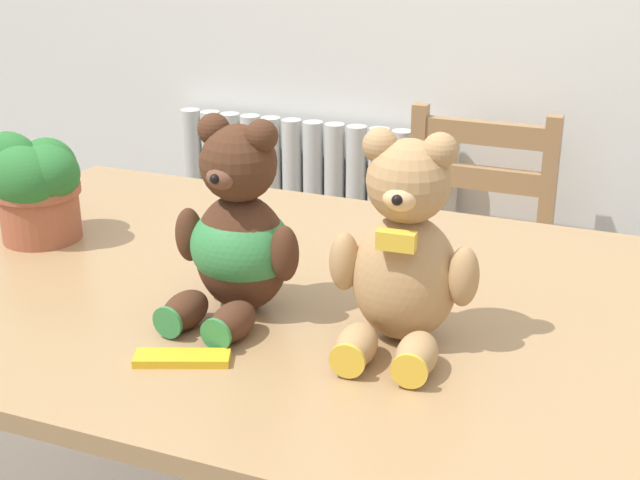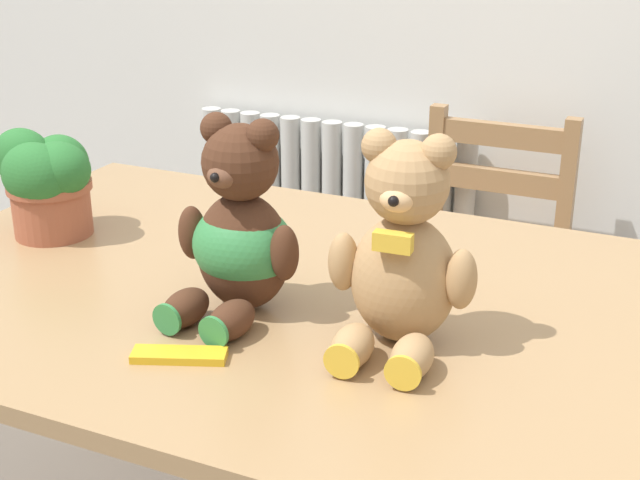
# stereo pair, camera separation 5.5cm
# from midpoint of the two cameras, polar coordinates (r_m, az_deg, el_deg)

# --- Properties ---
(radiator) EXTENTS (0.88, 0.10, 0.77)m
(radiator) POSITION_cam_midpoint_polar(r_m,az_deg,el_deg) (2.74, -1.02, -0.92)
(radiator) COLOR beige
(radiator) RESTS_ON ground_plane
(dining_table) EXTENTS (1.58, 0.97, 0.76)m
(dining_table) POSITION_cam_midpoint_polar(r_m,az_deg,el_deg) (1.53, -0.97, -6.50)
(dining_table) COLOR #9E7A51
(dining_table) RESTS_ON ground_plane
(wooden_chair_behind) EXTENTS (0.39, 0.43, 0.86)m
(wooden_chair_behind) POSITION_cam_midpoint_polar(r_m,az_deg,el_deg) (2.36, 8.52, -2.55)
(wooden_chair_behind) COLOR #997047
(wooden_chair_behind) RESTS_ON ground_plane
(teddy_bear_left) EXTENTS (0.22, 0.23, 0.32)m
(teddy_bear_left) POSITION_cam_midpoint_polar(r_m,az_deg,el_deg) (1.40, -6.36, 0.22)
(teddy_bear_left) COLOR #472819
(teddy_bear_left) RESTS_ON dining_table
(teddy_bear_right) EXTENTS (0.23, 0.23, 0.32)m
(teddy_bear_right) POSITION_cam_midpoint_polar(r_m,az_deg,el_deg) (1.30, 4.19, -0.98)
(teddy_bear_right) COLOR tan
(teddy_bear_right) RESTS_ON dining_table
(potted_plant) EXTENTS (0.22, 0.18, 0.21)m
(potted_plant) POSITION_cam_midpoint_polar(r_m,az_deg,el_deg) (1.79, -18.66, 3.48)
(potted_plant) COLOR #9E5138
(potted_plant) RESTS_ON dining_table
(chocolate_bar) EXTENTS (0.14, 0.09, 0.01)m
(chocolate_bar) POSITION_cam_midpoint_polar(r_m,az_deg,el_deg) (1.31, -10.02, -7.47)
(chocolate_bar) COLOR gold
(chocolate_bar) RESTS_ON dining_table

